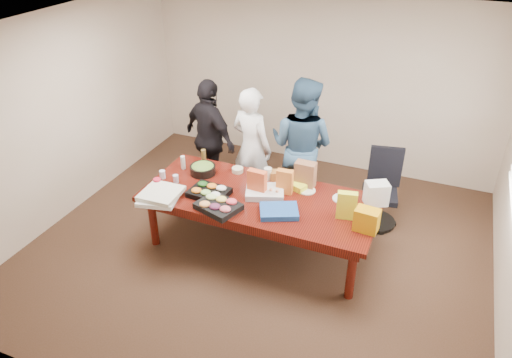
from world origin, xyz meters
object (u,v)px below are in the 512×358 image
at_px(person_center, 252,148).
at_px(office_chair, 380,192).
at_px(salad_bowl, 203,170).
at_px(conference_table, 260,222).
at_px(sheet_cake, 265,192).
at_px(person_right, 301,146).

bearing_deg(person_center, office_chair, -161.85).
distance_m(office_chair, salad_bowl, 2.32).
height_order(conference_table, office_chair, office_chair).
height_order(person_center, sheet_cake, person_center).
xyz_separation_m(conference_table, person_center, (-0.51, 0.95, 0.48)).
distance_m(person_right, sheet_cake, 1.06).
bearing_deg(conference_table, sheet_cake, 51.25).
distance_m(conference_table, person_right, 1.25).
bearing_deg(office_chair, person_center, 172.38).
distance_m(person_center, person_right, 0.69).
relative_size(person_center, salad_bowl, 5.17).
height_order(office_chair, salad_bowl, office_chair).
bearing_deg(conference_table, person_right, 81.76).
bearing_deg(sheet_cake, office_chair, 19.35).
bearing_deg(sheet_cake, salad_bowl, 149.26).
distance_m(office_chair, person_center, 1.81).
relative_size(person_center, sheet_cake, 3.84).
bearing_deg(person_right, sheet_cake, 93.17).
bearing_deg(person_center, conference_table, 132.90).
bearing_deg(person_right, office_chair, -172.71).
distance_m(office_chair, person_right, 1.19).
xyz_separation_m(person_right, salad_bowl, (-1.04, -0.86, -0.14)).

